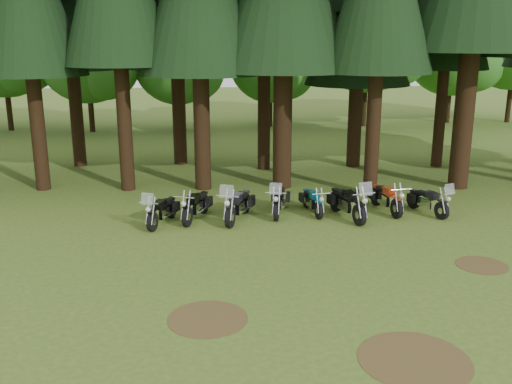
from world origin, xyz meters
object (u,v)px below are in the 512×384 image
(motorcycle_0, at_px, (162,211))
(motorcycle_4, at_px, (312,202))
(motorcycle_1, at_px, (196,206))
(motorcycle_6, at_px, (386,199))
(motorcycle_5, at_px, (348,204))
(motorcycle_2, at_px, (238,206))
(motorcycle_3, at_px, (279,201))
(motorcycle_7, at_px, (428,202))

(motorcycle_0, bearing_deg, motorcycle_4, 29.85)
(motorcycle_0, relative_size, motorcycle_1, 0.98)
(motorcycle_1, distance_m, motorcycle_6, 6.78)
(motorcycle_4, xyz_separation_m, motorcycle_5, (1.10, -0.69, 0.11))
(motorcycle_1, bearing_deg, motorcycle_2, 12.28)
(motorcycle_2, bearing_deg, motorcycle_0, -153.27)
(motorcycle_2, bearing_deg, motorcycle_3, 42.21)
(motorcycle_5, relative_size, motorcycle_7, 1.20)
(motorcycle_4, height_order, motorcycle_7, motorcycle_7)
(motorcycle_2, xyz_separation_m, motorcycle_3, (1.47, 0.57, -0.04))
(motorcycle_0, xyz_separation_m, motorcycle_2, (2.55, 0.25, 0.06))
(motorcycle_5, bearing_deg, motorcycle_1, 162.55)
(motorcycle_3, distance_m, motorcycle_4, 1.21)
(motorcycle_3, bearing_deg, motorcycle_5, -2.72)
(motorcycle_1, xyz_separation_m, motorcycle_2, (1.43, -0.19, 0.05))
(motorcycle_1, height_order, motorcycle_6, motorcycle_6)
(motorcycle_6, bearing_deg, motorcycle_2, 176.72)
(motorcycle_3, bearing_deg, motorcycle_1, -159.48)
(motorcycle_5, distance_m, motorcycle_7, 2.96)
(motorcycle_3, relative_size, motorcycle_7, 1.08)
(motorcycle_5, bearing_deg, motorcycle_3, 149.74)
(motorcycle_4, relative_size, motorcycle_7, 0.98)
(motorcycle_0, bearing_deg, motorcycle_3, 32.01)
(motorcycle_1, height_order, motorcycle_4, motorcycle_1)
(motorcycle_5, xyz_separation_m, motorcycle_6, (1.56, 0.67, -0.05))
(motorcycle_0, distance_m, motorcycle_3, 4.11)
(motorcycle_4, bearing_deg, motorcycle_1, 177.89)
(motorcycle_1, bearing_deg, motorcycle_6, 23.24)
(motorcycle_5, bearing_deg, motorcycle_6, 8.82)
(motorcycle_1, height_order, motorcycle_2, motorcycle_2)
(motorcycle_0, distance_m, motorcycle_1, 1.20)
(motorcycle_1, height_order, motorcycle_7, motorcycle_7)
(motorcycle_6, relative_size, motorcycle_7, 1.11)
(motorcycle_4, bearing_deg, motorcycle_3, 174.07)
(motorcycle_5, bearing_deg, motorcycle_0, 167.10)
(motorcycle_4, distance_m, motorcycle_6, 2.66)
(motorcycle_6, distance_m, motorcycle_7, 1.44)
(motorcycle_2, bearing_deg, motorcycle_5, 19.82)
(motorcycle_0, xyz_separation_m, motorcycle_3, (4.02, 0.82, 0.02))
(motorcycle_2, height_order, motorcycle_5, motorcycle_5)
(motorcycle_6, height_order, motorcycle_7, motorcycle_7)
(motorcycle_0, distance_m, motorcycle_6, 7.93)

